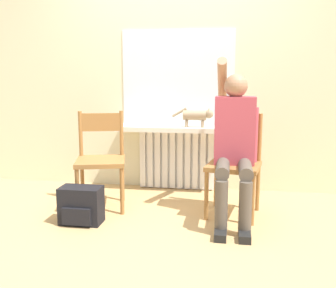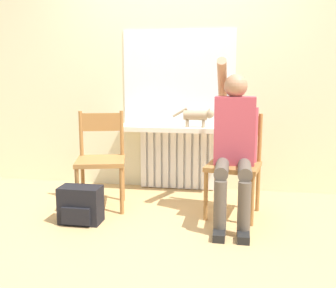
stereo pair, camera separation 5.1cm
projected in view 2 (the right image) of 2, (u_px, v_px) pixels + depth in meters
The scene contains 10 objects.
ground_plane at pixel (156, 228), 3.17m from camera, with size 12.00×12.00×0.00m, color tan.
wall_with_window at pixel (179, 63), 4.14m from camera, with size 7.00×0.06×2.70m.
radiator at pixel (178, 159), 4.24m from camera, with size 0.82×0.08×0.65m.
windowsill at pixel (176, 128), 4.07m from camera, with size 1.23×0.31×0.05m.
window_glass at pixel (179, 78), 4.13m from camera, with size 1.18×0.01×0.99m.
chair_left at pixel (101, 158), 3.63m from camera, with size 0.53×0.53×0.89m.
chair_right at pixel (234, 163), 3.42m from camera, with size 0.50×0.50×0.89m.
person at pixel (234, 140), 3.27m from camera, with size 0.36×1.03×1.36m.
cat at pixel (198, 115), 3.96m from camera, with size 0.42×0.10×0.20m.
backpack at pixel (81, 205), 3.26m from camera, with size 0.34×0.22×0.31m.
Camera 2 is at (0.61, -2.95, 1.21)m, focal length 42.00 mm.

